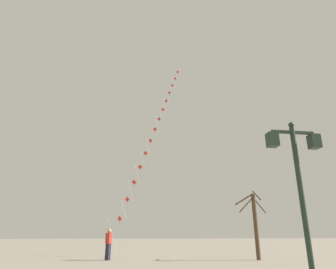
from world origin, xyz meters
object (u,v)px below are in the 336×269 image
(twin_lantern_lamp_post, at_px, (297,168))
(kite_train, at_px, (155,130))
(kite_flyer, at_px, (109,243))
(bare_tree, at_px, (255,222))

(twin_lantern_lamp_post, height_order, kite_train, kite_train)
(kite_flyer, relative_size, bare_tree, 0.43)
(twin_lantern_lamp_post, distance_m, bare_tree, 10.38)
(bare_tree, bearing_deg, twin_lantern_lamp_post, -106.65)
(twin_lantern_lamp_post, relative_size, kite_flyer, 2.61)
(kite_train, bearing_deg, bare_tree, -58.59)
(twin_lantern_lamp_post, distance_m, kite_flyer, 12.53)
(twin_lantern_lamp_post, xyz_separation_m, bare_tree, (2.96, 9.89, -1.06))
(twin_lantern_lamp_post, relative_size, kite_train, 0.22)
(twin_lantern_lamp_post, bearing_deg, kite_train, 97.14)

